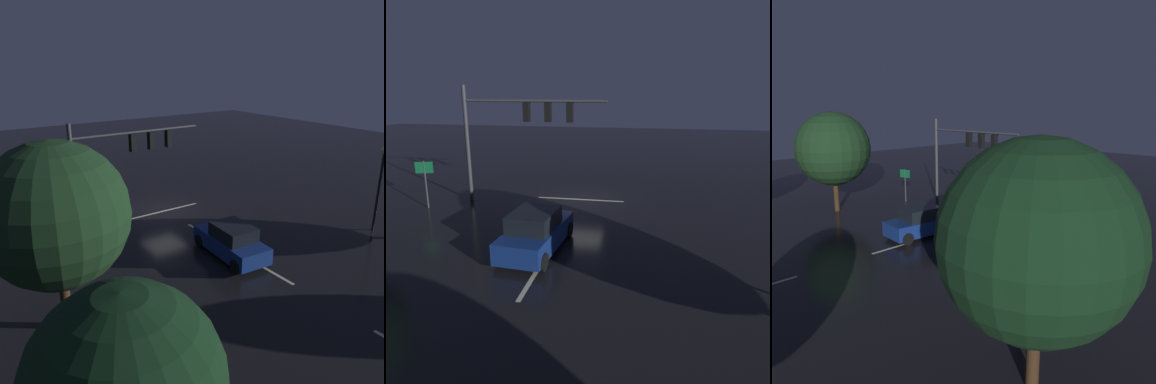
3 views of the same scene
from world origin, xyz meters
TOP-DOWN VIEW (x-y plane):
  - ground_plane at (0.00, 0.00)m, footprint 80.00×80.00m
  - traffic_signal_assembly at (3.29, 1.32)m, footprint 7.86×0.47m
  - lane_dash_far at (0.00, 4.00)m, footprint 0.16×2.20m
  - lane_dash_mid at (0.00, 10.00)m, footprint 0.16×2.20m
  - stop_bar at (0.00, 0.13)m, footprint 5.00×0.16m
  - car_approaching at (0.49, 7.40)m, footprint 2.22×4.48m
  - route_sign at (7.80, 3.16)m, footprint 0.88×0.30m

SIDE VIEW (x-z plane):
  - ground_plane at x=0.00m, z-range 0.00..0.00m
  - lane_dash_far at x=0.00m, z-range 0.00..0.01m
  - lane_dash_mid at x=0.00m, z-range 0.00..0.01m
  - stop_bar at x=0.00m, z-range 0.00..0.01m
  - car_approaching at x=0.49m, z-range -0.05..1.65m
  - route_sign at x=7.80m, z-range 0.57..3.15m
  - traffic_signal_assembly at x=3.29m, z-range 1.28..7.68m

